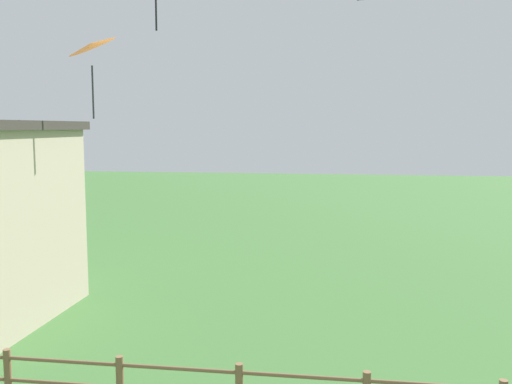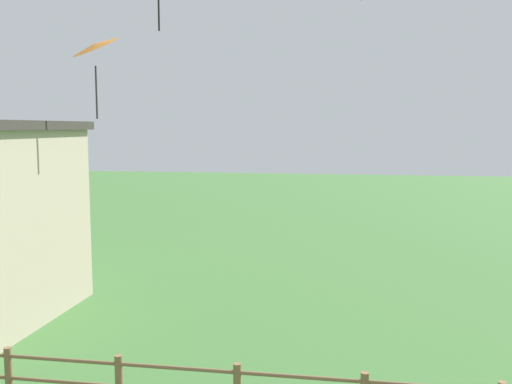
{
  "view_description": "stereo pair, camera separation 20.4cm",
  "coord_description": "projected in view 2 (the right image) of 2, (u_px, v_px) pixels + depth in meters",
  "views": [
    {
      "loc": [
        1.69,
        -2.96,
        5.18
      ],
      "look_at": [
        0.0,
        8.41,
        3.86
      ],
      "focal_mm": 40.0,
      "sensor_mm": 36.0,
      "label": 1
    },
    {
      "loc": [
        1.89,
        -2.93,
        5.18
      ],
      "look_at": [
        0.0,
        8.41,
        3.86
      ],
      "focal_mm": 40.0,
      "sensor_mm": 36.0,
      "label": 2
    }
  ],
  "objects": [
    {
      "name": "kite_orange_delta",
      "position": [
        95.0,
        46.0,
        15.28
      ],
      "size": [
        1.83,
        1.82,
        2.3
      ],
      "color": "orange"
    }
  ]
}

